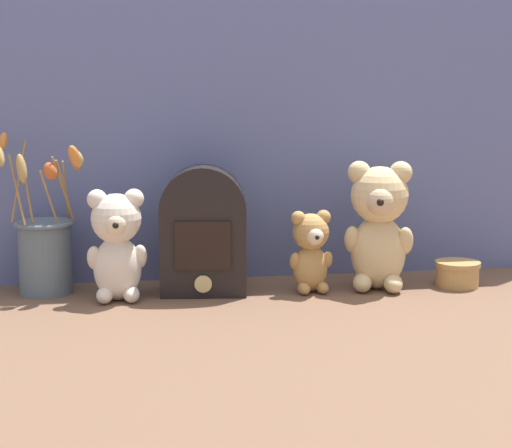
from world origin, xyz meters
The scene contains 8 objects.
ground_plane centered at (0.00, 0.00, 0.00)m, with size 4.00×4.00×0.00m, color brown.
backdrop_wall centered at (0.00, 0.17, 0.35)m, with size 1.51×0.02×0.69m.
teddy_bear_large centered at (0.26, 0.01, 0.14)m, with size 0.15×0.14×0.27m.
teddy_bear_medium centered at (-0.29, 0.00, 0.12)m, with size 0.12×0.12×0.23m.
teddy_bear_small centered at (0.11, 0.00, 0.09)m, with size 0.09×0.09×0.17m.
flower_vase centered at (-0.43, 0.08, 0.10)m, with size 0.19×0.13×0.34m.
vintage_radio centered at (-0.11, 0.03, 0.13)m, with size 0.19×0.13×0.27m.
decorative_tin_tall centered at (0.44, 0.00, 0.03)m, with size 0.10×0.10×0.05m.
Camera 1 is at (-0.25, -1.57, 0.41)m, focal length 55.00 mm.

